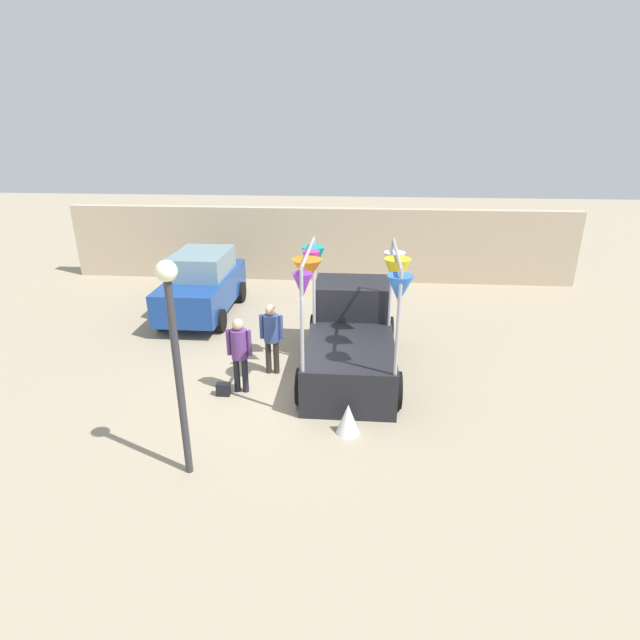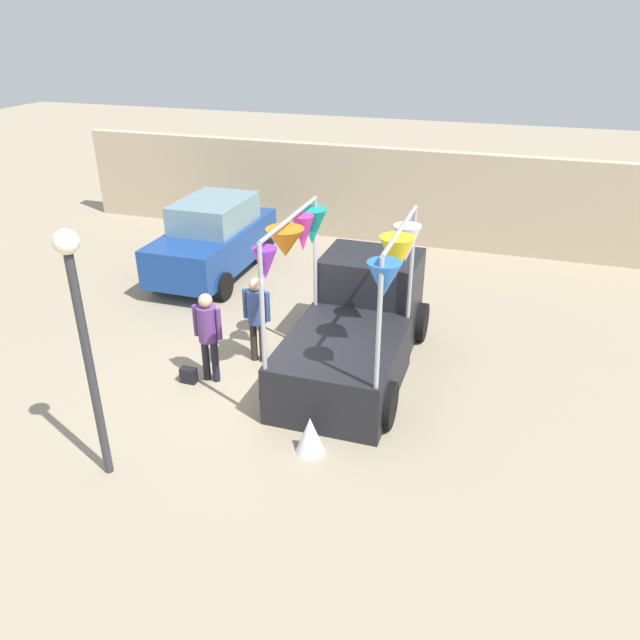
% 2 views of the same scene
% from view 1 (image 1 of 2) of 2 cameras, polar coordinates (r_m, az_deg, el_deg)
% --- Properties ---
extents(ground_plane, '(60.00, 60.00, 0.00)m').
position_cam_1_polar(ground_plane, '(11.07, -3.57, -7.56)').
color(ground_plane, gray).
extents(vendor_truck, '(2.47, 4.06, 3.06)m').
position_cam_1_polar(vendor_truck, '(11.51, 3.53, -1.34)').
color(vendor_truck, black).
rests_on(vendor_truck, ground).
extents(parked_car, '(1.88, 4.00, 1.88)m').
position_cam_1_polar(parked_car, '(15.16, -13.28, 4.02)').
color(parked_car, navy).
rests_on(parked_car, ground).
extents(person_customer, '(0.53, 0.34, 1.67)m').
position_cam_1_polar(person_customer, '(10.53, -9.21, -3.24)').
color(person_customer, black).
rests_on(person_customer, ground).
extents(person_vendor, '(0.53, 0.34, 1.67)m').
position_cam_1_polar(person_vendor, '(11.23, -5.58, -1.43)').
color(person_vendor, '#2D2823').
rests_on(person_vendor, ground).
extents(handbag, '(0.28, 0.16, 0.28)m').
position_cam_1_polar(handbag, '(10.84, -10.99, -7.78)').
color(handbag, black).
rests_on(handbag, ground).
extents(street_lamp, '(0.32, 0.32, 3.61)m').
position_cam_1_polar(street_lamp, '(7.73, -16.31, -2.23)').
color(street_lamp, '#333338').
rests_on(street_lamp, ground).
extents(brick_boundary_wall, '(18.00, 0.36, 2.60)m').
position_cam_1_polar(brick_boundary_wall, '(18.12, -0.14, 8.62)').
color(brick_boundary_wall, tan).
rests_on(brick_boundary_wall, ground).
extents(folded_kite_bundle_white, '(0.45, 0.45, 0.60)m').
position_cam_1_polar(folded_kite_bundle_white, '(9.40, 3.22, -11.21)').
color(folded_kite_bundle_white, white).
rests_on(folded_kite_bundle_white, ground).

